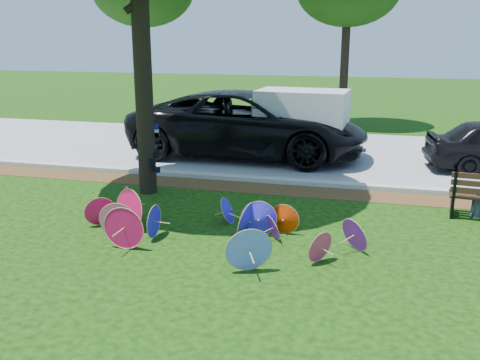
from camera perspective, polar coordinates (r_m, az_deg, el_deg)
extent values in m
plane|color=black|center=(10.01, -5.72, -7.71)|extent=(90.00, 90.00, 0.00)
cube|color=#472D16|center=(14.07, 0.59, -0.80)|extent=(90.00, 1.00, 0.01)
cube|color=#B7B5AD|center=(14.71, 1.25, 0.13)|extent=(90.00, 0.30, 0.12)
cube|color=gray|center=(18.68, 4.20, 3.17)|extent=(90.00, 8.00, 0.01)
cylinder|color=black|center=(13.36, -10.31, 11.04)|extent=(0.44, 0.44, 5.94)
cone|color=pink|center=(10.83, -12.87, -4.12)|extent=(0.76, 0.30, 0.75)
cone|color=#3126DB|center=(10.71, -9.38, -4.36)|extent=(0.13, 0.67, 0.67)
cone|color=#CA3303|center=(10.75, 4.67, -4.23)|extent=(0.64, 0.21, 0.63)
cone|color=#CE114D|center=(10.24, -12.16, -4.96)|extent=(0.83, 0.14, 0.83)
cone|color=#CE114D|center=(11.65, -12.30, -2.57)|extent=(0.62, 0.75, 0.80)
cone|color=purple|center=(10.46, 3.72, -5.02)|extent=(0.52, 0.59, 0.54)
cone|color=purple|center=(10.13, 12.31, -5.64)|extent=(0.67, 0.69, 0.68)
cone|color=#6882FF|center=(9.08, 0.87, -7.29)|extent=(0.85, 0.59, 0.83)
cone|color=#E23563|center=(9.56, 8.36, -7.00)|extent=(0.49, 0.59, 0.59)
cone|color=#3126DB|center=(11.37, -1.15, -3.17)|extent=(0.32, 0.60, 0.58)
cone|color=#CE114D|center=(11.52, -14.68, -3.29)|extent=(0.66, 0.58, 0.66)
cone|color=#3126DB|center=(10.57, 0.82, -4.26)|extent=(0.38, 0.76, 0.73)
cone|color=#3126DB|center=(10.58, 2.01, -4.23)|extent=(0.74, 0.23, 0.73)
cone|color=#CE114D|center=(11.26, -11.50, -2.98)|extent=(0.87, 0.60, 0.86)
imported|color=black|center=(17.58, 0.89, 5.98)|extent=(7.76, 3.71, 2.14)
cube|color=silver|center=(17.09, 6.65, 6.29)|extent=(2.87, 1.92, 2.53)
imported|color=#3E4855|center=(12.78, 24.25, -1.01)|extent=(0.53, 0.45, 1.23)
cylinder|color=black|center=(24.61, -9.94, 11.75)|extent=(0.36, 0.36, 5.00)
cylinder|color=black|center=(24.04, 11.06, 11.62)|extent=(0.36, 0.36, 5.00)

